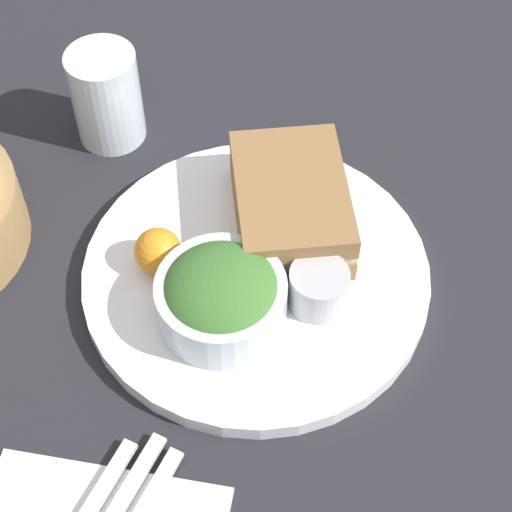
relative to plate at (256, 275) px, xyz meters
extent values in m
plane|color=#232328|center=(0.00, 0.00, -0.01)|extent=(4.00, 4.00, 0.00)
cylinder|color=white|center=(0.00, 0.00, 0.00)|extent=(0.31, 0.31, 0.02)
cube|color=olive|center=(0.06, -0.02, 0.02)|extent=(0.16, 0.13, 0.02)
cube|color=silver|center=(0.06, -0.02, 0.04)|extent=(0.16, 0.13, 0.01)
cube|color=olive|center=(0.06, -0.02, 0.05)|extent=(0.16, 0.13, 0.02)
cylinder|color=silver|center=(-0.05, 0.02, 0.03)|extent=(0.11, 0.11, 0.04)
ellipsoid|color=#3D702D|center=(-0.05, 0.02, 0.04)|extent=(0.10, 0.10, 0.05)
cylinder|color=#B7B7BC|center=(-0.02, -0.06, 0.03)|extent=(0.05, 0.05, 0.04)
sphere|color=orange|center=(-0.01, 0.08, 0.03)|extent=(0.04, 0.04, 0.04)
cylinder|color=silver|center=(0.16, 0.18, 0.04)|extent=(0.07, 0.07, 0.10)
camera|label=1|loc=(-0.44, -0.08, 0.62)|focal=60.00mm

